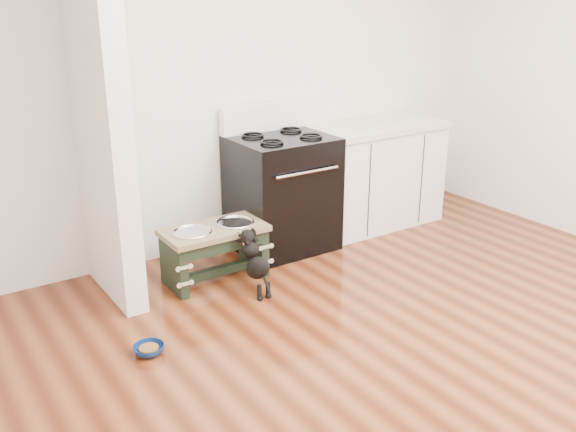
{
  "coord_description": "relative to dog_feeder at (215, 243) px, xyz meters",
  "views": [
    {
      "loc": [
        -2.43,
        -1.95,
        2.05
      ],
      "look_at": [
        -0.03,
        1.65,
        0.48
      ],
      "focal_mm": 40.0,
      "sensor_mm": 36.0,
      "label": 1
    }
  ],
  "objects": [
    {
      "name": "dog_feeder",
      "position": [
        0.0,
        0.0,
        0.0
      ],
      "size": [
        0.74,
        0.4,
        0.42
      ],
      "color": "black",
      "rests_on": "ground"
    },
    {
      "name": "partition_wall",
      "position": [
        -0.67,
        0.21,
        1.06
      ],
      "size": [
        0.15,
        0.8,
        2.7
      ],
      "primitive_type": "cube",
      "color": "silver",
      "rests_on": "ground"
    },
    {
      "name": "cabinet_run",
      "position": [
        1.73,
        0.28,
        0.16
      ],
      "size": [
        1.24,
        0.64,
        0.91
      ],
      "color": "white",
      "rests_on": "ground"
    },
    {
      "name": "oven_range",
      "position": [
        0.75,
        0.27,
        0.19
      ],
      "size": [
        0.76,
        0.69,
        1.14
      ],
      "color": "black",
      "rests_on": "ground"
    },
    {
      "name": "ground",
      "position": [
        0.5,
        -1.89,
        -0.29
      ],
      "size": [
        5.0,
        5.0,
        0.0
      ],
      "primitive_type": "plane",
      "color": "#461D0C",
      "rests_on": "ground"
    },
    {
      "name": "floor_bowl",
      "position": [
        -0.8,
        -0.68,
        -0.26
      ],
      "size": [
        0.19,
        0.19,
        0.06
      ],
      "rotation": [
        0.0,
        0.0,
        -0.06
      ],
      "color": "navy",
      "rests_on": "ground"
    },
    {
      "name": "puppy",
      "position": [
        0.13,
        -0.34,
        -0.04
      ],
      "size": [
        0.13,
        0.38,
        0.45
      ],
      "color": "black",
      "rests_on": "ground"
    },
    {
      "name": "room_shell",
      "position": [
        0.5,
        -1.89,
        1.33
      ],
      "size": [
        5.0,
        5.0,
        5.0
      ],
      "color": "silver",
      "rests_on": "ground"
    }
  ]
}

